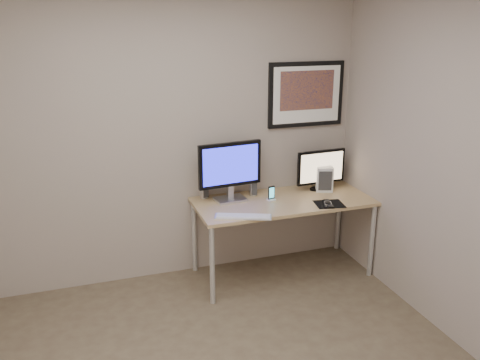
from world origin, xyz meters
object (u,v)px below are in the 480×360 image
Objects in this scene: monitor_large at (230,169)px; speaker_right at (253,187)px; phone_dock at (271,193)px; fan_unit at (324,179)px; speaker_left at (204,189)px; monitor_tv at (321,169)px; desk at (283,207)px; keyboard at (243,216)px; framed_art at (306,94)px.

monitor_large reaches higher than speaker_right.
fan_unit is (0.58, 0.09, 0.05)m from phone_dock.
speaker_right is 0.22m from phone_dock.
speaker_left is 1.30× the size of phone_dock.
phone_dock is at bearing -25.38° from monitor_large.
phone_dock is (-0.56, -0.14, -0.14)m from monitor_tv.
monitor_large reaches higher than desk.
monitor_tv is at bearing 128.84° from fan_unit.
keyboard is 1.03m from fan_unit.
phone_dock is at bearing -145.94° from framed_art.
keyboard is at bearing -98.86° from monitor_large.
monitor_large is 0.91m from monitor_tv.
fan_unit is at bearing 13.50° from desk.
desk is 0.55m from monitor_tv.
desk is 2.72× the size of monitor_large.
fan_unit is (0.95, 0.39, 0.11)m from keyboard.
monitor_large is at bearing 177.66° from monitor_tv.
phone_dock reaches higher than desk.
monitor_tv is 0.10m from fan_unit.
framed_art is at bearing 10.85° from speaker_right.
keyboard is 1.98× the size of fan_unit.
phone_dock is (0.11, -0.19, -0.02)m from speaker_right.
speaker_right is (-0.22, 0.21, 0.15)m from desk.
desk is 0.34m from speaker_right.
keyboard is at bearing -149.88° from desk.
framed_art is 1.02m from monitor_large.
keyboard is (-0.02, -0.42, -0.29)m from monitor_large.
speaker_left is at bearing 170.44° from monitor_tv.
fan_unit reaches higher than desk.
monitor_tv reaches higher than desk.
keyboard is at bearing -89.04° from speaker_left.
monitor_large reaches higher than speaker_left.
phone_dock is at bearing 61.25° from keyboard.
framed_art is 1.29m from speaker_left.
speaker_left is 0.60m from keyboard.
desk is 0.56m from keyboard.
framed_art is 4.46× the size of speaker_right.
speaker_left reaches higher than keyboard.
desk is at bearing 52.41° from keyboard.
desk is 0.60m from monitor_large.
framed_art reaches higher than keyboard.
monitor_tv is at bearing 19.39° from desk.
speaker_left is at bearing -169.04° from fan_unit.
speaker_right reaches higher than desk.
framed_art is 4.17× the size of speaker_left.
speaker_right is at bearing -168.44° from fan_unit.
keyboard is (-0.26, -0.49, -0.08)m from speaker_right.
speaker_right is (0.24, 0.06, -0.21)m from monitor_large.
monitor_large reaches higher than fan_unit.
framed_art is 0.81m from fan_unit.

